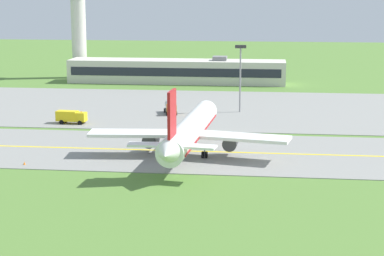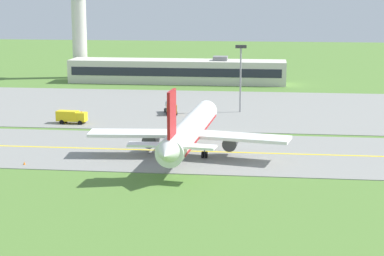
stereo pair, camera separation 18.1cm
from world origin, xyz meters
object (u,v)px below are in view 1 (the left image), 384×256
object	(u,v)px
apron_light_mast	(240,70)
service_truck_fuel	(170,107)
airplane_lead	(190,130)
control_tower	(78,18)
service_truck_baggage	(71,116)

from	to	relation	value
apron_light_mast	service_truck_fuel	bearing A→B (deg)	-165.62
airplane_lead	service_truck_fuel	world-z (taller)	airplane_lead
control_tower	service_truck_baggage	bearing A→B (deg)	-75.34
service_truck_baggage	service_truck_fuel	bearing A→B (deg)	35.92
service_truck_baggage	control_tower	distance (m)	75.75
service_truck_fuel	apron_light_mast	xyz separation A→B (m)	(14.80, 3.79, 7.79)
airplane_lead	apron_light_mast	world-z (taller)	apron_light_mast
service_truck_fuel	apron_light_mast	size ratio (longest dim) A/B	0.43
service_truck_fuel	service_truck_baggage	bearing A→B (deg)	-144.08
service_truck_baggage	control_tower	world-z (taller)	control_tower
airplane_lead	service_truck_fuel	size ratio (longest dim) A/B	6.26
service_truck_fuel	apron_light_mast	world-z (taller)	apron_light_mast
service_truck_fuel	control_tower	distance (m)	70.99
airplane_lead	service_truck_fuel	bearing A→B (deg)	103.39
service_truck_baggage	control_tower	bearing A→B (deg)	104.66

